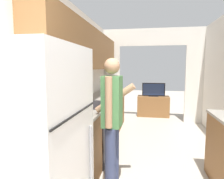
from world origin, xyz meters
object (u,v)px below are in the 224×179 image
object	(u,v)px
refrigerator	(29,160)
tv_cabinet	(153,106)
television	(154,90)
person	(112,122)
range_oven	(90,131)

from	to	relation	value
refrigerator	tv_cabinet	distance (m)	4.95
television	tv_cabinet	bearing A→B (deg)	90.00
tv_cabinet	person	bearing A→B (deg)	-98.72
refrigerator	range_oven	world-z (taller)	refrigerator
refrigerator	person	size ratio (longest dim) A/B	1.03
range_oven	person	world-z (taller)	person
range_oven	tv_cabinet	distance (m)	3.23
refrigerator	tv_cabinet	xyz separation A→B (m)	(1.02, 4.81, -0.51)
person	television	xyz separation A→B (m)	(0.59, 3.79, -0.04)
person	tv_cabinet	bearing A→B (deg)	-4.22
tv_cabinet	television	distance (m)	0.50
refrigerator	range_oven	size ratio (longest dim) A/B	1.58
refrigerator	person	world-z (taller)	refrigerator
tv_cabinet	range_oven	bearing A→B (deg)	-109.68
television	person	bearing A→B (deg)	-98.81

